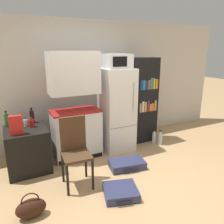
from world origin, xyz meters
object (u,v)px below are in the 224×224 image
Objects in this scene: bottle_wine_dark at (32,116)px; handbag at (31,208)px; microwave at (117,61)px; chair at (75,146)px; bottle_clear_short at (26,123)px; bottle_ketchup_red at (32,123)px; water_bottle_front at (154,137)px; refrigerator at (117,110)px; side_table at (28,149)px; kitchen_hutch at (75,110)px; bottle_green_tall at (7,120)px; suitcase_small_flat at (121,192)px; bookshelf at (144,101)px; water_bottle_middle at (160,138)px; cereal_box at (16,125)px; suitcase_large_flat at (127,164)px; bowl at (15,128)px.

handbag is at bearing -99.99° from bottle_wine_dark.
chair is (-1.13, -0.81, -1.16)m from microwave.
bottle_wine_dark reaches higher than bottle_clear_short.
water_bottle_front is (2.47, -0.13, -0.67)m from bottle_ketchup_red.
bottle_clear_short is at bearing 134.41° from bottle_ketchup_red.
refrigerator is at bearing 170.81° from water_bottle_front.
kitchen_hutch is at bearing 6.77° from side_table.
bottle_green_tall is 0.27× the size of chair.
suitcase_small_flat is (-0.67, -1.40, -1.71)m from microwave.
bottle_wine_dark is (-0.74, 0.18, -0.07)m from kitchen_hutch.
side_table reaches higher than handbag.
bookshelf reaches higher than bottle_wine_dark.
water_bottle_front is (1.98, 0.67, -0.48)m from chair.
bottle_ketchup_red is 2.63m from water_bottle_middle.
refrigerator reaches higher than cereal_box.
bookshelf is at bearing 54.17° from suitcase_large_flat.
kitchen_hutch is 1.84m from handbag.
cereal_box reaches higher than bottle_ketchup_red.
bookshelf is at bearing 2.93° from kitchen_hutch.
refrigerator is 1.59m from bottle_wine_dark.
suitcase_large_flat is at bearing -17.26° from cereal_box.
bookshelf is 12.25× the size of bottle_clear_short.
cereal_box is at bearing 152.60° from suitcase_small_flat.
microwave is 3.00× the size of bottle_ketchup_red.
bookshelf reaches higher than water_bottle_front.
bottle_wine_dark and bottle_green_tall have the same top height.
bookshelf reaches higher than water_bottle_middle.
bowl is (-0.18, -0.07, -0.04)m from bottle_clear_short.
side_table reaches higher than water_bottle_middle.
bottle_clear_short is (-0.86, 0.03, -0.13)m from kitchen_hutch.
bottle_ketchup_red reaches higher than suitcase_large_flat.
refrigerator is at bearing 73.04° from microwave.
bowl is 0.41× the size of water_bottle_middle.
side_table is 2.66m from water_bottle_middle.
water_bottle_middle is at bearing -10.04° from kitchen_hutch.
bookshelf is 6.57× the size of bottle_wine_dark.
side_table is 5.46× the size of bowl.
kitchen_hutch is at bearing -7.06° from bottle_green_tall.
bookshelf is 2.62m from cereal_box.
kitchen_hutch reaches higher than refrigerator.
chair is 0.93m from suitcase_small_flat.
bottle_ketchup_red is at bearing 174.25° from water_bottle_middle.
chair reaches higher than side_table.
chair is at bearing -49.24° from bottle_green_tall.
chair is (-0.29, -0.85, -0.31)m from kitchen_hutch.
bottle_wine_dark is at bearing 80.72° from bottle_ketchup_red.
refrigerator reaches higher than handbag.
handbag is (-1.17, 0.13, 0.07)m from suitcase_small_flat.
bookshelf is 2.35m from bottle_ketchup_red.
bottle_green_tall is (-1.99, 0.19, -0.93)m from microwave.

